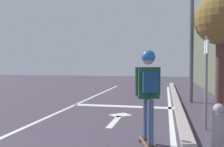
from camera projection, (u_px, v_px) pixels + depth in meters
name	position (u px, v px, depth m)	size (l,w,h in m)	color
lane_line_center	(50.00, 116.00, 7.11)	(0.12, 20.00, 0.01)	silver
lane_line_curbside	(171.00, 122.00, 6.39)	(0.12, 20.00, 0.01)	silver
stop_bar	(123.00, 106.00, 8.74)	(3.55, 0.40, 0.01)	silver
lane_arrow_stem	(115.00, 121.00, 6.43)	(0.16, 1.40, 0.01)	silver
lane_arrow_head	(120.00, 115.00, 7.26)	(0.56, 0.44, 0.01)	silver
curb_strip	(181.00, 120.00, 6.33)	(0.24, 24.00, 0.14)	#A19590
skateboard	(148.00, 143.00, 4.48)	(0.42, 0.83, 0.08)	brown
skater	(148.00, 84.00, 4.42)	(0.45, 0.62, 1.68)	#3F5478
street_sign_post	(206.00, 68.00, 5.61)	(0.06, 0.44, 2.13)	slate
fire_hydrant	(218.00, 131.00, 3.95)	(0.20, 0.30, 0.87)	#978F99
roadside_tree	(221.00, 21.00, 8.60)	(1.81, 1.81, 3.98)	brown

